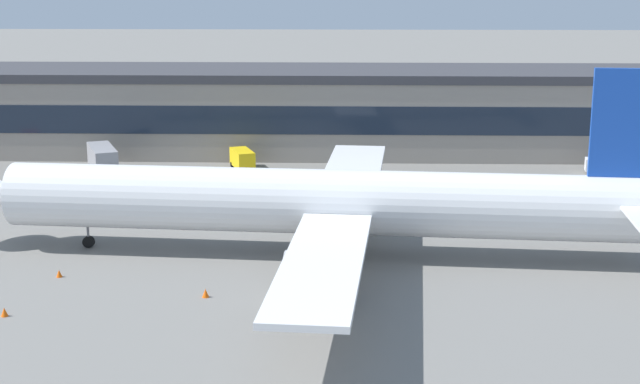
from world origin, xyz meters
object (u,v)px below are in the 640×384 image
Objects in this scene: airliner at (329,202)px; belt_loader at (612,165)px; traffic_cone_0 at (59,273)px; crew_van at (243,158)px; traffic_cone_1 at (206,293)px; traffic_cone_2 at (4,312)px; fuel_truck at (103,158)px.

airliner is 10.23× the size of belt_loader.
traffic_cone_0 is (-23.07, -6.86, -4.73)m from airliner.
traffic_cone_0 is at bearing -104.41° from crew_van.
traffic_cone_1 is 1.02× the size of traffic_cone_2.
traffic_cone_1 is (-9.74, -11.47, -4.70)m from airliner.
traffic_cone_1 is at bearing -130.35° from airliner.
belt_loader is 1.18× the size of crew_van.
fuel_truck is 1.33× the size of belt_loader.
fuel_truck is (-29.68, 34.13, -3.18)m from airliner.
crew_van reaches higher than traffic_cone_1.
airliner is at bearing 16.55° from traffic_cone_0.
traffic_cone_1 is at bearing -66.38° from fuel_truck.
fuel_truck reaches higher than belt_loader.
fuel_truck is 50.49m from traffic_cone_2.
traffic_cone_2 is (-14.76, -4.60, -0.01)m from traffic_cone_1.
airliner is 50.02m from belt_loader.
crew_van is at bearing 7.70° from fuel_truck.
traffic_cone_1 reaches higher than traffic_cone_0.
traffic_cone_1 is (13.32, -4.61, 0.03)m from traffic_cone_0.
belt_loader is (35.56, 34.95, -3.91)m from airliner.
traffic_cone_2 is (-24.51, -16.07, -4.71)m from airliner.
traffic_cone_1 is (-45.31, -46.42, -0.79)m from belt_loader.
traffic_cone_2 is at bearing -139.65° from belt_loader.
fuel_truck is at bearing -172.30° from crew_van.
traffic_cone_1 is at bearing 17.31° from traffic_cone_2.
traffic_cone_1 is at bearing -134.30° from belt_loader.
belt_loader is 9.45× the size of traffic_cone_2.
airliner reaches higher than traffic_cone_2.
airliner is at bearing -71.92° from crew_van.
belt_loader is at bearing 0.73° from fuel_truck.
airliner is 12.03× the size of crew_van.
traffic_cone_2 is (-1.44, -9.22, 0.02)m from traffic_cone_0.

